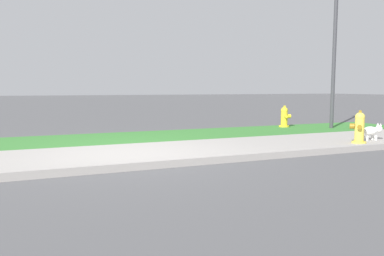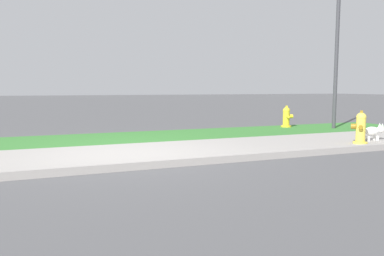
% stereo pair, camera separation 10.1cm
% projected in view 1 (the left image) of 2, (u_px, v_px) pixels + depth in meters
% --- Properties ---
extents(ground_plane, '(120.00, 120.00, 0.00)m').
position_uv_depth(ground_plane, '(130.00, 154.00, 6.90)').
color(ground_plane, '#515154').
extents(sidewalk_pavement, '(18.00, 2.52, 0.01)m').
position_uv_depth(sidewalk_pavement, '(130.00, 154.00, 6.90)').
color(sidewalk_pavement, '#9E9993').
rests_on(sidewalk_pavement, ground).
extents(grass_verge, '(18.00, 2.23, 0.01)m').
position_uv_depth(grass_verge, '(108.00, 138.00, 9.08)').
color(grass_verge, '#387A33').
rests_on(grass_verge, ground).
extents(street_curb, '(18.00, 0.16, 0.12)m').
position_uv_depth(street_curb, '(150.00, 165.00, 5.66)').
color(street_curb, '#9E9993').
rests_on(street_curb, ground).
extents(fire_hydrant_near_corner, '(0.35, 0.35, 0.73)m').
position_uv_depth(fire_hydrant_near_corner, '(359.00, 128.00, 8.18)').
color(fire_hydrant_near_corner, yellow).
rests_on(fire_hydrant_near_corner, ground).
extents(fire_hydrant_by_grass_verge, '(0.37, 0.40, 0.67)m').
position_uv_depth(fire_hydrant_by_grass_verge, '(284.00, 117.00, 11.70)').
color(fire_hydrant_by_grass_verge, yellow).
rests_on(fire_hydrant_by_grass_verge, ground).
extents(small_white_dog, '(0.54, 0.26, 0.41)m').
position_uv_depth(small_white_dog, '(372.00, 131.00, 8.68)').
color(small_white_dog, white).
rests_on(small_white_dog, ground).
extents(street_lamp, '(0.32, 0.32, 4.51)m').
position_uv_depth(street_lamp, '(335.00, 28.00, 11.11)').
color(street_lamp, '#3D3D42').
rests_on(street_lamp, ground).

